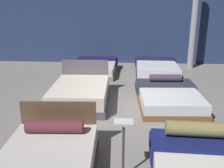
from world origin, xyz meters
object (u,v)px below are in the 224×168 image
object	(u,v)px
bed_2	(80,94)
bed_5	(157,69)
support_pillar	(194,24)
bed_3	(169,97)
price_sign	(123,156)
bed_0	(47,164)
bed_4	(95,68)

from	to	relation	value
bed_2	bed_5	xyz separation A→B (m)	(2.33, 2.95, -0.05)
bed_5	support_pillar	world-z (taller)	support_pillar
bed_3	price_sign	distance (m)	3.25
bed_3	price_sign	world-z (taller)	price_sign
bed_0	support_pillar	world-z (taller)	support_pillar
bed_2	support_pillar	distance (m)	5.80
bed_3	bed_4	xyz separation A→B (m)	(-2.33, 2.99, -0.00)
bed_3	bed_4	size ratio (longest dim) A/B	0.97
bed_2	price_sign	bearing A→B (deg)	-69.24
bed_2	bed_3	distance (m)	2.34
price_sign	bed_0	bearing A→B (deg)	-176.40
bed_3	price_sign	bearing A→B (deg)	-113.55
price_sign	support_pillar	world-z (taller)	support_pillar
bed_4	bed_5	xyz separation A→B (m)	(2.33, -0.09, 0.01)
price_sign	support_pillar	size ratio (longest dim) A/B	0.27
bed_5	support_pillar	bearing A→B (deg)	38.44
bed_3	support_pillar	bearing A→B (deg)	67.03
bed_3	bed_5	bearing A→B (deg)	87.34
bed_5	price_sign	size ratio (longest dim) A/B	2.17
bed_0	bed_4	xyz separation A→B (m)	(-0.02, 6.10, -0.04)
bed_0	price_sign	size ratio (longest dim) A/B	2.16
bed_2	bed_4	bearing A→B (deg)	88.92
bed_5	bed_2	bearing A→B (deg)	-127.25
bed_0	price_sign	bearing A→B (deg)	1.12
bed_2	price_sign	size ratio (longest dim) A/B	2.13
support_pillar	bed_0	bearing A→B (deg)	-117.98
bed_4	support_pillar	bearing A→B (deg)	17.00
bed_2	support_pillar	size ratio (longest dim) A/B	0.59
price_sign	bed_5	bearing A→B (deg)	79.10
support_pillar	bed_5	bearing A→B (deg)	-142.66
bed_0	bed_5	size ratio (longest dim) A/B	0.99
bed_4	support_pillar	size ratio (longest dim) A/B	0.61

